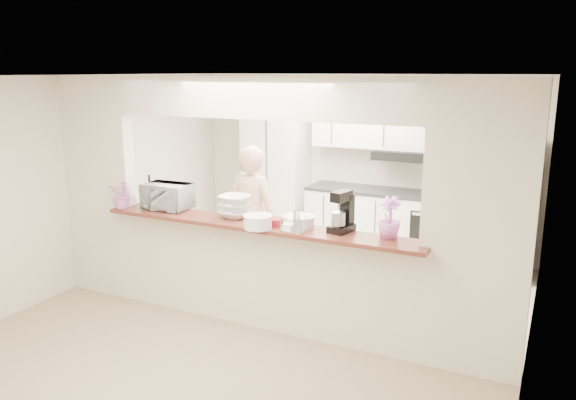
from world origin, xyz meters
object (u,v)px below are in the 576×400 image
Objects in this scene: refrigerator at (505,210)px; stand_mixer at (342,213)px; person at (253,220)px; toaster_oven at (167,196)px.

refrigerator is 2.88m from stand_mixer.
refrigerator is 3.17m from person.
person is at bearing -144.29° from refrigerator.
person reaches higher than refrigerator.
refrigerator is 4.14m from toaster_oven.
toaster_oven is at bearing 55.11° from person.
person is (0.63, 0.75, -0.37)m from toaster_oven.
refrigerator is at bearing -139.33° from person.
refrigerator is at bearing 35.72° from toaster_oven.
stand_mixer is 0.22× the size of person.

